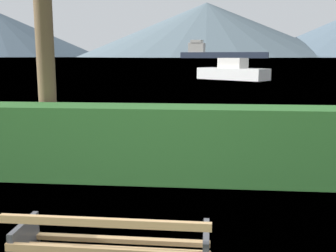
{
  "coord_description": "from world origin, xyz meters",
  "views": [
    {
      "loc": [
        0.77,
        -3.17,
        2.1
      ],
      "look_at": [
        0.0,
        4.97,
        0.66
      ],
      "focal_mm": 43.0,
      "sensor_mm": 36.0,
      "label": 1
    }
  ],
  "objects": [
    {
      "name": "water_surface",
      "position": [
        0.0,
        308.05,
        0.0
      ],
      "size": [
        620.0,
        620.0,
        0.0
      ],
      "primitive_type": "plane",
      "color": "#7A99A8",
      "rests_on": "ground_plane"
    },
    {
      "name": "hedge_row",
      "position": [
        0.0,
        3.44,
        0.63
      ],
      "size": [
        13.72,
        0.82,
        1.27
      ],
      "primitive_type": "cube",
      "color": "#387A33",
      "rests_on": "ground_plane"
    },
    {
      "name": "distant_hills",
      "position": [
        -11.8,
        544.25,
        34.42
      ],
      "size": [
        833.61,
        339.25,
        70.08
      ],
      "color": "slate",
      "rests_on": "ground_plane"
    },
    {
      "name": "cargo_ship_large",
      "position": [
        9.02,
        318.12,
        3.95
      ],
      "size": [
        68.13,
        23.41,
        14.11
      ],
      "color": "#2D384C",
      "rests_on": "water_surface"
    },
    {
      "name": "tender_far",
      "position": [
        3.07,
        32.7,
        0.67
      ],
      "size": [
        6.3,
        5.5,
        1.88
      ],
      "color": "silver",
      "rests_on": "water_surface"
    }
  ]
}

